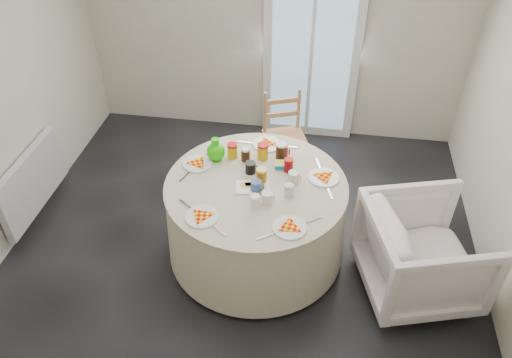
# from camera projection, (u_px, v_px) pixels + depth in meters

# --- Properties ---
(floor) EXTENTS (4.00, 4.00, 0.00)m
(floor) POSITION_uv_depth(u_px,v_px,m) (242.00, 252.00, 4.32)
(floor) COLOR black
(floor) RESTS_ON ground
(wall_back) EXTENTS (4.00, 0.02, 2.60)m
(wall_back) POSITION_uv_depth(u_px,v_px,m) (275.00, 19.00, 5.04)
(wall_back) COLOR #BCB5A3
(wall_back) RESTS_ON floor
(glass_door) EXTENTS (1.00, 0.08, 2.10)m
(glass_door) POSITION_uv_depth(u_px,v_px,m) (312.00, 46.00, 5.11)
(glass_door) COLOR silver
(glass_door) RESTS_ON floor
(radiator) EXTENTS (0.07, 1.00, 0.55)m
(radiator) POSITION_uv_depth(u_px,v_px,m) (33.00, 182.00, 4.47)
(radiator) COLOR silver
(radiator) RESTS_ON floor
(table) EXTENTS (1.47, 1.47, 0.74)m
(table) POSITION_uv_depth(u_px,v_px,m) (256.00, 219.00, 4.10)
(table) COLOR beige
(table) RESTS_ON floor
(wooden_chair) EXTENTS (0.50, 0.49, 0.88)m
(wooden_chair) POSITION_uv_depth(u_px,v_px,m) (285.00, 135.00, 4.89)
(wooden_chair) COLOR #B27350
(wooden_chair) RESTS_ON floor
(armchair) EXTENTS (0.98, 1.01, 0.85)m
(armchair) POSITION_uv_depth(u_px,v_px,m) (423.00, 253.00, 3.79)
(armchair) COLOR white
(armchair) RESTS_ON floor
(place_settings) EXTENTS (1.59, 1.59, 0.02)m
(place_settings) POSITION_uv_depth(u_px,v_px,m) (256.00, 182.00, 3.85)
(place_settings) COLOR white
(place_settings) RESTS_ON table
(jar_cluster) EXTENTS (0.59, 0.40, 0.16)m
(jar_cluster) POSITION_uv_depth(u_px,v_px,m) (259.00, 157.00, 4.02)
(jar_cluster) COLOR #AB5A27
(jar_cluster) RESTS_ON table
(butter_tub) EXTENTS (0.13, 0.10, 0.05)m
(butter_tub) POSITION_uv_depth(u_px,v_px,m) (282.00, 164.00, 4.00)
(butter_tub) COLOR #117BA6
(butter_tub) RESTS_ON table
(green_pitcher) EXTENTS (0.19, 0.19, 0.20)m
(green_pitcher) POSITION_uv_depth(u_px,v_px,m) (216.00, 147.00, 4.04)
(green_pitcher) COLOR #2BCA0B
(green_pitcher) RESTS_ON table
(cheese_platter) EXTENTS (0.27, 0.20, 0.03)m
(cheese_platter) POSITION_uv_depth(u_px,v_px,m) (252.00, 186.00, 3.81)
(cheese_platter) COLOR white
(cheese_platter) RESTS_ON table
(mugs_glasses) EXTENTS (0.78, 0.78, 0.12)m
(mugs_glasses) POSITION_uv_depth(u_px,v_px,m) (271.00, 178.00, 3.83)
(mugs_glasses) COLOR #A3A3A3
(mugs_glasses) RESTS_ON table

